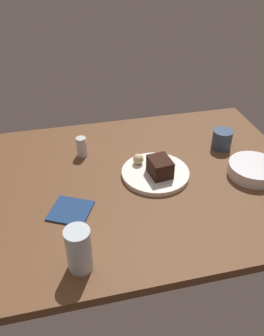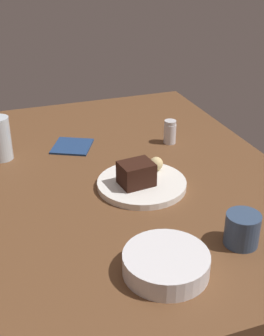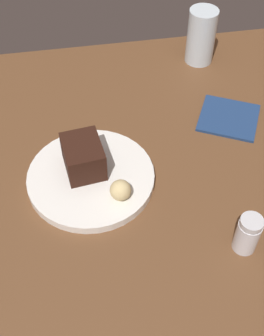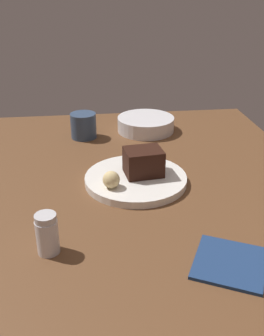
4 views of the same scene
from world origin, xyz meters
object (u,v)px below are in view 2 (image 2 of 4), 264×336
(chocolate_cake_slice, at_px, (136,174))
(bread_roll, at_px, (156,164))
(water_glass, at_px, (0,138))
(folded_napkin, at_px, (72,146))
(salt_shaker, at_px, (170,132))
(coffee_cup, at_px, (242,229))
(dessert_plate, at_px, (142,184))
(side_bowl, at_px, (166,263))

(chocolate_cake_slice, bearing_deg, bread_roll, -54.41)
(water_glass, relative_size, folded_napkin, 1.09)
(salt_shaker, height_order, coffee_cup, salt_shaker)
(dessert_plate, xyz_separation_m, folded_napkin, (0.30, 0.12, -0.01))
(water_glass, relative_size, coffee_cup, 1.73)
(bread_roll, xyz_separation_m, side_bowl, (-0.37, 0.13, -0.01))
(chocolate_cake_slice, bearing_deg, coffee_cup, -155.15)
(chocolate_cake_slice, height_order, side_bowl, chocolate_cake_slice)
(dessert_plate, height_order, folded_napkin, dessert_plate)
(folded_napkin, bearing_deg, salt_shaker, -103.21)
(dessert_plate, bearing_deg, bread_roll, -51.84)
(coffee_cup, bearing_deg, dessert_plate, 21.12)
(water_glass, distance_m, folded_napkin, 0.22)
(folded_napkin, bearing_deg, coffee_cup, -158.84)
(folded_napkin, bearing_deg, chocolate_cake_slice, -162.43)
(salt_shaker, relative_size, coffee_cup, 1.01)
(bread_roll, bearing_deg, salt_shaker, -33.36)
(dessert_plate, distance_m, chocolate_cake_slice, 0.04)
(side_bowl, xyz_separation_m, coffee_cup, (0.03, -0.19, 0.01))
(water_glass, bearing_deg, side_bowl, -157.67)
(salt_shaker, height_order, water_glass, water_glass)
(dessert_plate, xyz_separation_m, chocolate_cake_slice, (-0.01, 0.02, 0.04))
(bread_roll, relative_size, water_glass, 0.29)
(salt_shaker, bearing_deg, coffee_cup, 172.87)
(water_glass, height_order, side_bowl, water_glass)
(dessert_plate, bearing_deg, coffee_cup, -158.88)
(salt_shaker, xyz_separation_m, coffee_cup, (-0.53, 0.07, -0.00))
(folded_napkin, bearing_deg, dessert_plate, -158.79)
(folded_napkin, bearing_deg, water_glass, 92.22)
(dessert_plate, distance_m, side_bowl, 0.33)
(dessert_plate, relative_size, chocolate_cake_slice, 2.78)
(dessert_plate, xyz_separation_m, water_glass, (0.29, 0.33, 0.06))
(bread_roll, distance_m, salt_shaker, 0.22)
(water_glass, bearing_deg, salt_shaker, -96.91)
(salt_shaker, bearing_deg, side_bowl, 155.60)
(side_bowl, bearing_deg, folded_napkin, 3.99)
(chocolate_cake_slice, distance_m, water_glass, 0.43)
(chocolate_cake_slice, bearing_deg, dessert_plate, -63.74)
(chocolate_cake_slice, height_order, salt_shaker, chocolate_cake_slice)
(salt_shaker, xyz_separation_m, folded_napkin, (0.07, 0.30, -0.03))
(salt_shaker, bearing_deg, water_glass, 83.09)
(coffee_cup, bearing_deg, water_glass, 36.90)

